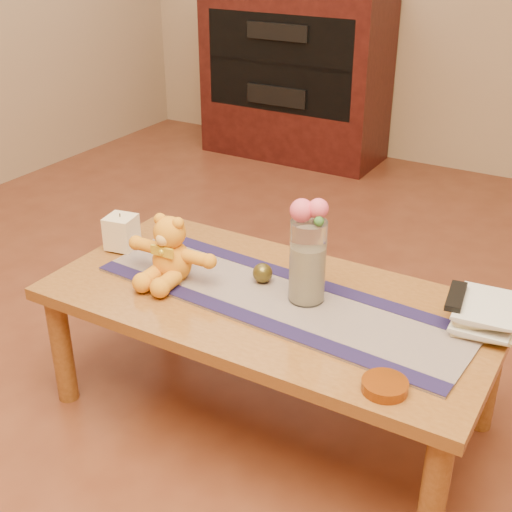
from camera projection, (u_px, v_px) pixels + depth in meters
The scene contains 31 objects.
floor at pixel (269, 411), 2.32m from camera, with size 5.50×5.50×0.00m, color #5C2B1A.
coffee_table_top at pixel (270, 302), 2.13m from camera, with size 1.40×0.70×0.04m, color brown.
table_leg_fl at pixel (62, 349), 2.29m from camera, with size 0.07×0.07×0.41m, color brown.
table_leg_fr at pixel (434, 496), 1.72m from camera, with size 0.07×0.07×0.41m, color brown.
table_leg_bl at pixel (166, 277), 2.74m from camera, with size 0.07×0.07×0.41m, color brown.
table_leg_br at pixel (489, 375), 2.16m from camera, with size 0.07×0.07×0.41m, color brown.
persian_runner at pixel (278, 299), 2.10m from camera, with size 1.20×0.35×0.01m, color #1A214B.
runner_border_near at pixel (252, 318), 1.99m from camera, with size 1.20×0.06×0.00m, color #1C1541.
runner_border_far at pixel (302, 279), 2.20m from camera, with size 1.20×0.06×0.00m, color #1C1541.
teddy_bear at pixel (171, 248), 2.17m from camera, with size 0.30×0.25×0.21m, color orange, non-canonical shape.
pillar_candle at pixel (122, 232), 2.39m from camera, with size 0.10×0.10×0.12m, color #FFE5BB.
candle_wick at pixel (120, 215), 2.36m from camera, with size 0.00×0.00×0.01m, color black.
glass_vase at pixel (308, 262), 2.03m from camera, with size 0.11×0.11×0.26m, color silver.
potpourri_fill at pixel (307, 273), 2.05m from camera, with size 0.09×0.09×0.18m, color beige.
rose_left at pixel (302, 210), 1.96m from camera, with size 0.07×0.07×0.07m, color #E9526F.
rose_right at pixel (318, 209), 1.94m from camera, with size 0.06×0.06×0.06m, color #E9526F.
blue_flower_back at pixel (318, 209), 1.98m from camera, with size 0.04×0.04×0.04m, color #48569C.
blue_flower_side at pixel (303, 211), 1.99m from camera, with size 0.04×0.04×0.04m, color #48569C.
leaf_sprig at pixel (319, 221), 1.93m from camera, with size 0.03×0.03×0.03m, color #33662D.
bronze_ball at pixel (263, 273), 2.17m from camera, with size 0.06×0.06×0.06m, color #51461B.
book_bottom at pixel (453, 317), 2.00m from camera, with size 0.17×0.22×0.02m, color #F3E9BC.
book_lower at pixel (456, 312), 1.98m from camera, with size 0.16×0.22×0.02m, color #F3E9BC.
book_upper at pixel (453, 305), 1.98m from camera, with size 0.17×0.22×0.02m, color #F3E9BC.
book_top at pixel (457, 300), 1.97m from camera, with size 0.16×0.22×0.02m, color #F3E9BC.
tv_remote at pixel (456, 296), 1.95m from camera, with size 0.04×0.16×0.02m, color black.
amber_dish at pixel (385, 386), 1.70m from camera, with size 0.12×0.12×0.03m, color #BF5914.
media_cabinet at pixel (295, 75), 4.52m from camera, with size 1.20×0.50×1.10m, color black.
cabinet_cavity at pixel (279, 64), 4.29m from camera, with size 1.02×0.03×0.61m, color black.
cabinet_shelf at pixel (285, 62), 4.35m from camera, with size 1.02×0.20×0.03m, color black.
stereo_upper at pixel (287, 29), 4.28m from camera, with size 0.42×0.28×0.10m, color black.
stereo_lower at pixel (286, 92), 4.46m from camera, with size 0.42×0.28×0.12m, color black.
Camera 1 is at (0.89, -1.60, 1.52)m, focal length 47.77 mm.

